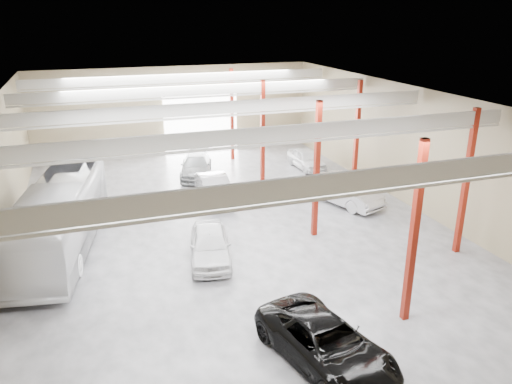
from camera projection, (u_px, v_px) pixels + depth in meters
depot_shell at (232, 136)px, 25.44m from camera, size 22.12×32.12×7.06m
coach_bus at (60, 216)px, 24.09m from camera, size 4.84×12.10×3.29m
black_sedan at (326, 343)px, 16.29m from camera, size 3.67×5.90×1.52m
car_row_a at (210, 245)px, 23.12m from camera, size 2.71×4.83×1.55m
car_row_b at (214, 189)px, 30.44m from camera, size 1.76×4.81×1.57m
car_row_c at (196, 166)px, 35.09m from camera, size 3.35×5.44×1.47m
car_right_near at (343, 190)px, 29.96m from camera, size 3.40×5.47×1.70m
car_right_far at (306, 159)px, 36.88m from camera, size 1.79×4.19×1.41m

